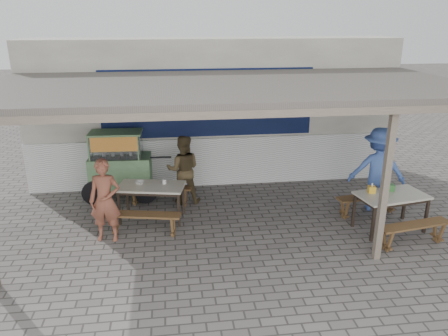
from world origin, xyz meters
The scene contains 17 objects.
ground centered at (0.00, 0.00, 0.00)m, with size 60.00×60.00×0.00m, color #645F5B.
back_wall centered at (0.00, 3.58, 1.72)m, with size 9.00×1.28×3.50m.
warung_roof centered at (0.02, 0.90, 2.71)m, with size 9.00×4.21×2.81m.
table_left centered at (-1.55, 1.15, 0.67)m, with size 1.44×0.95×0.75m.
bench_left_street centered at (-1.69, 0.46, 0.34)m, with size 1.45×0.56×0.45m.
bench_left_wall centered at (-1.40, 1.84, 0.34)m, with size 1.45×0.56×0.45m.
table_right centered at (3.06, 0.09, 0.67)m, with size 1.42×0.96×0.75m.
bench_right_street centered at (3.18, -0.60, 0.34)m, with size 1.44×0.52×0.45m.
bench_right_wall centered at (2.95, 0.77, 0.34)m, with size 1.44×0.52×0.45m.
vendor_cart centered at (-2.29, 2.39, 0.86)m, with size 2.00×0.81×1.58m.
patron_street_side centered at (-2.35, 0.39, 0.79)m, with size 0.58×0.38×1.58m, color brown.
patron_wall_side centered at (-0.86, 1.97, 0.77)m, with size 0.75×0.59×1.55m, color #4E3F27.
patron_right_table centered at (3.22, 1.06, 0.91)m, with size 1.17×0.68×1.82m, color #4261B0.
tissue_box centered at (2.71, 0.23, 0.82)m, with size 0.13×0.13×0.13m, color gold.
donation_box centered at (3.08, 0.27, 0.82)m, with size 0.20×0.14×0.14m, color #326C30.
condiment_jar centered at (-1.28, 1.23, 0.80)m, with size 0.08×0.08×0.09m, color silver.
condiment_bowl centered at (-1.78, 1.31, 0.77)m, with size 0.18×0.18×0.04m, color silver.
Camera 1 is at (-1.13, -7.18, 3.98)m, focal length 35.00 mm.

